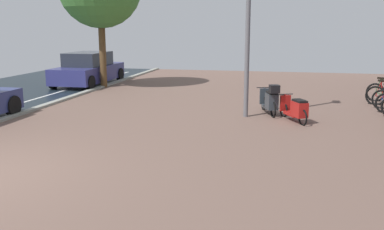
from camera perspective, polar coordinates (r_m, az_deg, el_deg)
The scene contains 5 objects.
ground at distance 8.26m, azimuth -19.57°, elevation -8.52°, with size 21.00×40.00×0.13m.
scooter_near at distance 12.83m, azimuth 13.40°, elevation 0.73°, with size 0.91×1.54×0.73m.
scooter_mid at distance 13.68m, azimuth 10.20°, elevation 1.91°, with size 0.77×1.63×1.01m.
parked_car_far at distance 21.10m, azimuth -13.40°, elevation 5.81°, with size 1.96×4.43×1.50m.
lamp_post at distance 13.10m, azimuth 7.39°, elevation 14.01°, with size 0.20×0.52×5.93m.
Camera 1 is at (5.66, -6.54, 2.73)m, focal length 40.76 mm.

